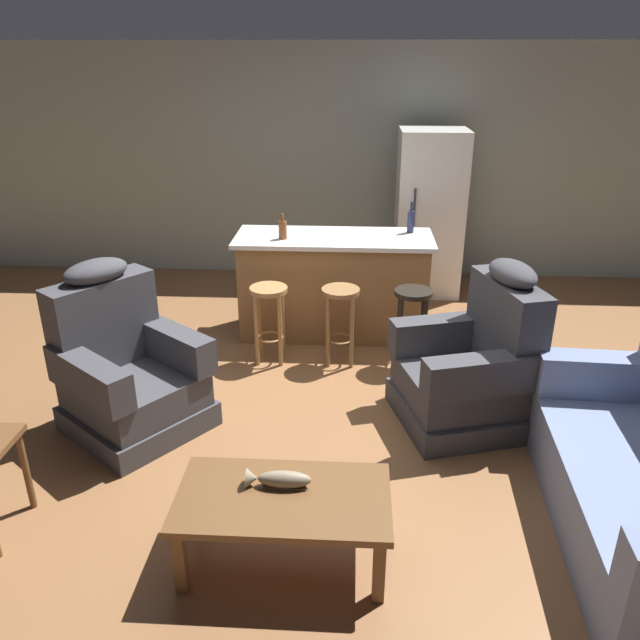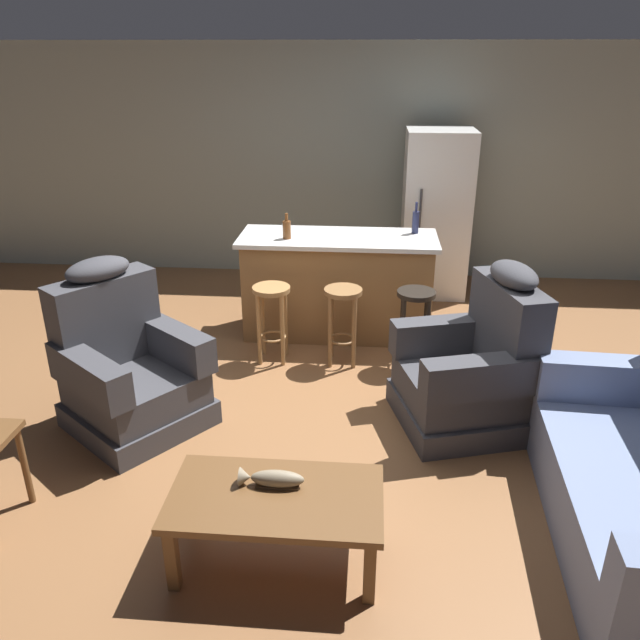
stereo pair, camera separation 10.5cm
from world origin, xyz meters
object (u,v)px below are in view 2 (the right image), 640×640
Objects in this scene: kitchen_island at (338,285)px; bottle_short_amber at (416,222)px; recliner_near_island at (473,370)px; coffee_table at (276,504)px; bar_stool_middle at (343,312)px; bar_stool_left at (272,310)px; recliner_near_lamp at (128,369)px; refrigerator at (436,214)px; fish_figurine at (271,479)px; bottle_tall_green at (287,229)px; bar_stool_right at (415,314)px.

bottle_short_amber is at bearing 13.42° from kitchen_island.
kitchen_island is at bearing -70.65° from recliner_near_island.
recliner_near_island is 1.82m from kitchen_island.
bar_stool_middle reaches higher than coffee_table.
bottle_short_amber reaches higher than bar_stool_left.
recliner_near_lamp and recliner_near_island have the same top height.
bar_stool_left is at bearing 180.00° from bar_stool_middle.
coffee_table is 4.33m from refrigerator.
bar_stool_left is at bearing 98.74° from fish_figurine.
bottle_tall_green is 1.19m from bottle_short_amber.
fish_figurine is at bearing -84.32° from bottle_tall_green.
recliner_near_island is 1.30m from bar_stool_middle.
bar_stool_middle is at bearing 180.00° from bar_stool_right.
recliner_near_lamp reaches higher than fish_figurine.
bar_stool_middle is at bearing -57.40° from recliner_near_island.
fish_figurine is at bearing -6.26° from recliner_near_lamp.
bar_stool_left is 1.57m from bottle_short_amber.
bottle_tall_green is at bearing 135.73° from bar_stool_middle.
bar_stool_left is 0.61m from bar_stool_middle.
fish_figurine is 1.70m from recliner_near_lamp.
coffee_table is 1.62× the size of bar_stool_right.
bottle_short_amber is at bearing 74.80° from coffee_table.
bar_stool_right is (-0.36, 0.86, 0.05)m from recliner_near_island.
bar_stool_right is 0.99m from bottle_short_amber.
bottle_short_amber is at bearing 33.08° from bar_stool_left.
recliner_near_lamp is 2.34m from bar_stool_right.
fish_figurine is at bearing -81.26° from bar_stool_left.
bar_stool_left is 0.39× the size of refrigerator.
recliner_near_island is at bearing -42.56° from bottle_tall_green.
recliner_near_island is 2.13m from bottle_tall_green.
bottle_short_amber is (0.01, 0.80, 0.59)m from bar_stool_right.
kitchen_island is at bearing -166.58° from bottle_short_amber.
kitchen_island is 1.02× the size of refrigerator.
bar_stool_left is at bearing -129.45° from refrigerator.
bar_stool_middle is 0.94m from bottle_tall_green.
fish_figurine is at bearing -111.11° from bar_stool_right.
refrigerator is at bearing 88.41° from recliner_near_lamp.
refrigerator is 1.95m from bottle_tall_green.
recliner_near_island reaches higher than fish_figurine.
recliner_near_island is at bearing -54.82° from kitchen_island.
fish_figurine is 1.85m from recliner_near_island.
recliner_near_lamp is at bearing -129.53° from bar_stool_left.
bottle_short_amber is at bearing 79.39° from recliner_near_lamp.
fish_figurine is 1.18× the size of bottle_short_amber.
bottle_tall_green is at bearing 155.41° from bar_stool_right.
bottle_short_amber reaches higher than coffee_table.
recliner_near_island is at bearing 48.31° from fish_figurine.
bottle_tall_green is (0.94, 1.58, 0.61)m from recliner_near_lamp.
coffee_table is 1.62× the size of bar_stool_left.
fish_figurine is 4.25m from refrigerator.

